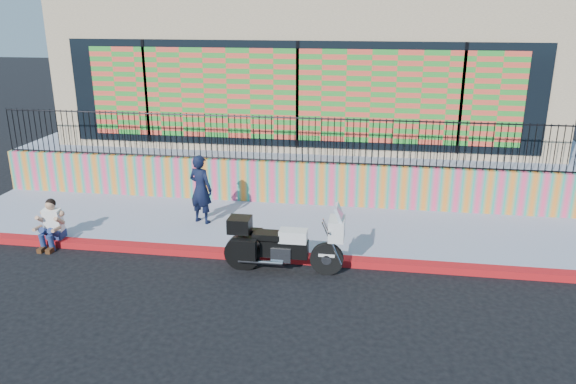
# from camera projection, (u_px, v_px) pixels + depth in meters

# --- Properties ---
(ground) EXTENTS (90.00, 90.00, 0.00)m
(ground) POSITION_uv_depth(u_px,v_px,m) (270.00, 260.00, 11.83)
(ground) COLOR black
(ground) RESTS_ON ground
(red_curb) EXTENTS (16.00, 0.30, 0.15)m
(red_curb) POSITION_uv_depth(u_px,v_px,m) (270.00, 256.00, 11.81)
(red_curb) COLOR #B60D20
(red_curb) RESTS_ON ground
(sidewalk) EXTENTS (16.00, 3.00, 0.15)m
(sidewalk) POSITION_uv_depth(u_px,v_px,m) (282.00, 227.00, 13.36)
(sidewalk) COLOR #8D93A9
(sidewalk) RESTS_ON ground
(mural_wall) EXTENTS (16.00, 0.20, 1.10)m
(mural_wall) POSITION_uv_depth(u_px,v_px,m) (292.00, 183.00, 14.66)
(mural_wall) COLOR #FF4373
(mural_wall) RESTS_ON sidewalk
(metal_fence) EXTENTS (15.80, 0.04, 1.20)m
(metal_fence) POSITION_uv_depth(u_px,v_px,m) (292.00, 140.00, 14.30)
(metal_fence) COLOR black
(metal_fence) RESTS_ON mural_wall
(elevated_platform) EXTENTS (16.00, 10.00, 1.25)m
(elevated_platform) POSITION_uv_depth(u_px,v_px,m) (314.00, 141.00, 19.47)
(elevated_platform) COLOR #8D93A9
(elevated_platform) RESTS_ON ground
(storefront_building) EXTENTS (14.00, 8.06, 4.00)m
(storefront_building) POSITION_uv_depth(u_px,v_px,m) (314.00, 65.00, 18.44)
(storefront_building) COLOR tan
(storefront_building) RESTS_ON elevated_platform
(police_motorcycle) EXTENTS (2.36, 0.78, 1.47)m
(police_motorcycle) POSITION_uv_depth(u_px,v_px,m) (282.00, 243.00, 11.14)
(police_motorcycle) COLOR black
(police_motorcycle) RESTS_ON ground
(police_officer) EXTENTS (0.70, 0.58, 1.66)m
(police_officer) POSITION_uv_depth(u_px,v_px,m) (201.00, 189.00, 13.23)
(police_officer) COLOR black
(police_officer) RESTS_ON sidewalk
(seated_man) EXTENTS (0.54, 0.71, 1.06)m
(seated_man) POSITION_uv_depth(u_px,v_px,m) (50.00, 228.00, 12.31)
(seated_man) COLOR navy
(seated_man) RESTS_ON ground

